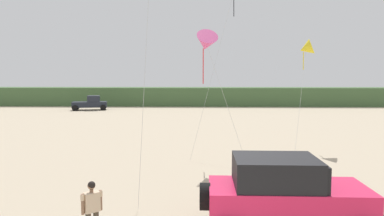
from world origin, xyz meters
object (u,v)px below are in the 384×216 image
jeep (285,194)px  kite_red_delta (306,49)px  person_watching (92,207)px  kite_yellow_diamond (206,43)px  distant_pickup (91,103)px

jeep → kite_red_delta: (4.54, 13.71, 5.19)m
person_watching → kite_yellow_diamond: (3.22, 9.87, 5.41)m
kite_yellow_diamond → person_watching: bearing=-108.1°
kite_yellow_diamond → kite_red_delta: bearing=32.7°
kite_yellow_diamond → jeep: bearing=-77.3°
person_watching → distant_pickup: (-12.42, 38.04, 0.00)m
distant_pickup → kite_red_delta: bearing=-46.9°
jeep → distant_pickup: jeep is taller
jeep → kite_yellow_diamond: size_ratio=0.69×
kite_red_delta → kite_yellow_diamond: bearing=-147.3°
distant_pickup → jeep: bearing=-64.7°
jeep → kite_red_delta: bearing=71.7°
distant_pickup → kite_red_delta: size_ratio=0.69×
distant_pickup → kite_yellow_diamond: kite_yellow_diamond is taller
distant_pickup → kite_yellow_diamond: (15.65, -28.17, 5.41)m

